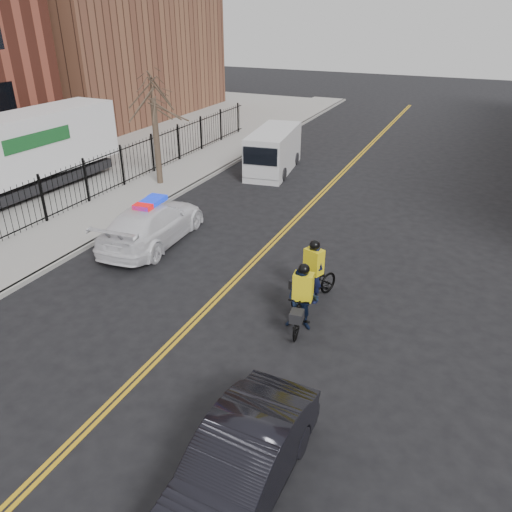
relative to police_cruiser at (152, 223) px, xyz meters
The scene contains 14 objects.
ground 5.99m from the police_cruiser, 47.08° to the right, with size 120.00×120.00×0.00m, color black.
center_line_left 5.44m from the police_cruiser, 42.63° to the left, with size 0.10×60.00×0.01m, color gold.
center_line_right 5.56m from the police_cruiser, 41.50° to the left, with size 0.10×60.00×0.01m, color gold.
sidewalk 5.07m from the police_cruiser, 133.42° to the left, with size 3.00×60.00×0.15m, color #98958F.
curb 4.20m from the police_cruiser, 118.17° to the left, with size 0.20×60.00×0.15m, color #98958F.
iron_fence 6.16m from the police_cruiser, 143.62° to the left, with size 0.12×28.00×2.00m, color black, non-canonical shape.
warehouse_far 28.01m from the police_cruiser, 133.97° to the left, with size 14.00×18.00×14.00m, color brown.
street_tree 7.23m from the police_cruiser, 122.17° to the left, with size 3.20×3.20×4.80m.
police_cruiser is the anchor object (origin of this frame).
dark_sedan 11.31m from the police_cruiser, 47.44° to the right, with size 1.50×4.30×1.42m, color black.
cargo_van 10.12m from the police_cruiser, 86.78° to the left, with size 2.58×5.37×2.16m.
semi_trailer 8.59m from the police_cruiser, behind, with size 2.84×11.80×3.65m.
cyclist_near 6.86m from the police_cruiser, 12.53° to the right, with size 1.37×2.14×1.99m.
cyclist_far 7.52m from the police_cruiser, 23.33° to the right, with size 0.97×2.01×1.98m.
Camera 1 is at (6.42, -9.48, 7.91)m, focal length 35.00 mm.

